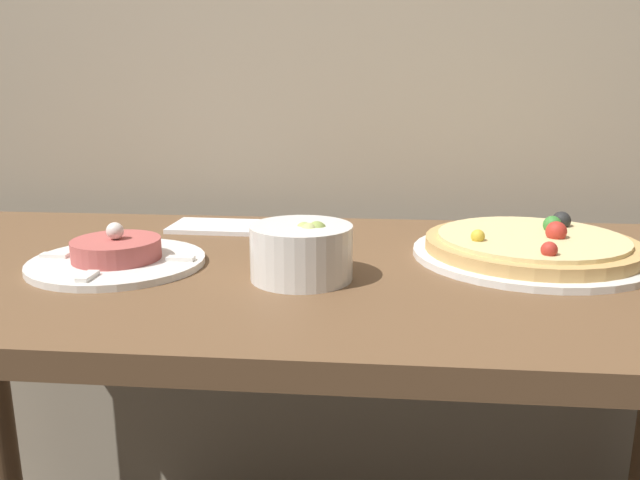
{
  "coord_description": "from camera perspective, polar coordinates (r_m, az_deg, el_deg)",
  "views": [
    {
      "loc": [
        0.13,
        -0.55,
        1.01
      ],
      "look_at": [
        0.05,
        0.32,
        0.8
      ],
      "focal_mm": 35.0,
      "sensor_mm": 36.0,
      "label": 1
    }
  ],
  "objects": [
    {
      "name": "small_bowl",
      "position": [
        0.84,
        -1.68,
        -1.05
      ],
      "size": [
        0.14,
        0.14,
        0.08
      ],
      "color": "white",
      "rests_on": "dining_table"
    },
    {
      "name": "napkin",
      "position": [
        1.15,
        -9.06,
        1.22
      ],
      "size": [
        0.18,
        0.11,
        0.01
      ],
      "color": "white",
      "rests_on": "dining_table"
    },
    {
      "name": "tartare_plate",
      "position": [
        0.95,
        -18.06,
        -1.42
      ],
      "size": [
        0.25,
        0.25,
        0.06
      ],
      "color": "white",
      "rests_on": "dining_table"
    },
    {
      "name": "pizza_plate",
      "position": [
        1.0,
        18.74,
        -0.61
      ],
      "size": [
        0.35,
        0.35,
        0.06
      ],
      "color": "white",
      "rests_on": "dining_table"
    },
    {
      "name": "dining_table",
      "position": [
        0.96,
        -2.95,
        -8.32
      ],
      "size": [
        1.47,
        0.66,
        0.76
      ],
      "color": "brown",
      "rests_on": "ground_plane"
    }
  ]
}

